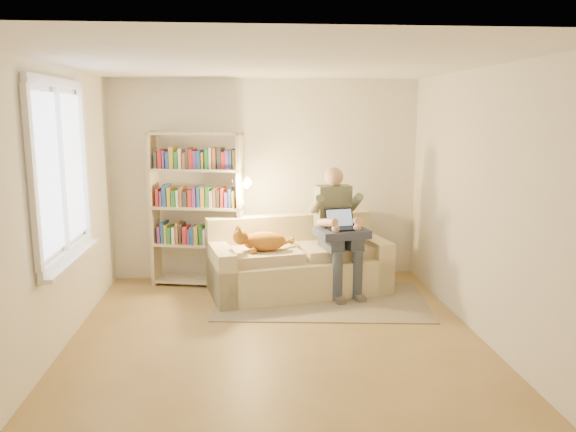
{
  "coord_description": "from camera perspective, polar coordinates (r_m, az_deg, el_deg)",
  "views": [
    {
      "loc": [
        -0.3,
        -5.1,
        2.18
      ],
      "look_at": [
        0.19,
        1.0,
        1.04
      ],
      "focal_mm": 35.0,
      "sensor_mm": 36.0,
      "label": 1
    }
  ],
  "objects": [
    {
      "name": "person",
      "position": [
        6.8,
        5.0,
        -0.73
      ],
      "size": [
        0.54,
        0.73,
        1.52
      ],
      "rotation": [
        0.0,
        0.0,
        0.21
      ],
      "color": "slate",
      "rests_on": "sofa"
    },
    {
      "name": "wall_back",
      "position": [
        7.41,
        -2.27,
        3.69
      ],
      "size": [
        4.0,
        0.02,
        2.6
      ],
      "primitive_type": "cube",
      "color": "silver",
      "rests_on": "floor"
    },
    {
      "name": "blanket",
      "position": [
        6.69,
        5.61,
        -1.69
      ],
      "size": [
        0.67,
        0.58,
        0.09
      ],
      "primitive_type": "cube",
      "rotation": [
        0.0,
        0.0,
        0.21
      ],
      "color": "#2B324C",
      "rests_on": "person"
    },
    {
      "name": "rug",
      "position": [
        6.66,
        3.39,
        -8.54
      ],
      "size": [
        2.56,
        1.68,
        0.01
      ],
      "primitive_type": "cube",
      "rotation": [
        0.0,
        0.0,
        -0.11
      ],
      "color": "gray",
      "rests_on": "floor"
    },
    {
      "name": "wall_front",
      "position": [
        2.99,
        1.31,
        -6.51
      ],
      "size": [
        4.0,
        0.02,
        2.6
      ],
      "primitive_type": "cube",
      "color": "silver",
      "rests_on": "floor"
    },
    {
      "name": "wall_left",
      "position": [
        5.45,
        -22.75,
        0.42
      ],
      "size": [
        0.02,
        4.5,
        2.6
      ],
      "primitive_type": "cube",
      "color": "silver",
      "rests_on": "floor"
    },
    {
      "name": "ceiling",
      "position": [
        5.12,
        -1.3,
        15.24
      ],
      "size": [
        4.0,
        4.5,
        0.02
      ],
      "primitive_type": "cube",
      "color": "white",
      "rests_on": "wall_back"
    },
    {
      "name": "sofa",
      "position": [
        6.92,
        0.96,
        -5.0
      ],
      "size": [
        2.27,
        1.37,
        0.9
      ],
      "rotation": [
        0.0,
        0.0,
        0.21
      ],
      "color": "beige",
      "rests_on": "floor"
    },
    {
      "name": "cat",
      "position": [
        6.57,
        -2.98,
        -2.55
      ],
      "size": [
        0.74,
        0.38,
        0.28
      ],
      "rotation": [
        0.0,
        0.0,
        0.21
      ],
      "color": "orange",
      "rests_on": "sofa"
    },
    {
      "name": "wall_right",
      "position": [
        5.66,
        19.42,
        0.99
      ],
      "size": [
        0.02,
        4.5,
        2.6
      ],
      "primitive_type": "cube",
      "color": "silver",
      "rests_on": "floor"
    },
    {
      "name": "bookshelf",
      "position": [
        7.1,
        -9.22,
        1.48
      ],
      "size": [
        1.28,
        0.61,
        1.95
      ],
      "rotation": [
        0.0,
        0.0,
        -0.21
      ],
      "color": "#BFB291",
      "rests_on": "floor"
    },
    {
      "name": "floor",
      "position": [
        5.55,
        -1.19,
        -12.59
      ],
      "size": [
        4.5,
        4.5,
        0.0
      ],
      "primitive_type": "plane",
      "color": "olive",
      "rests_on": "ground"
    },
    {
      "name": "window",
      "position": [
        5.61,
        -21.67,
        1.54
      ],
      "size": [
        0.12,
        1.52,
        1.69
      ],
      "color": "white",
      "rests_on": "wall_left"
    },
    {
      "name": "laptop",
      "position": [
        6.68,
        5.59,
        -0.78
      ],
      "size": [
        0.4,
        0.36,
        0.3
      ],
      "rotation": [
        0.0,
        0.0,
        0.21
      ],
      "color": "black",
      "rests_on": "blanket"
    }
  ]
}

